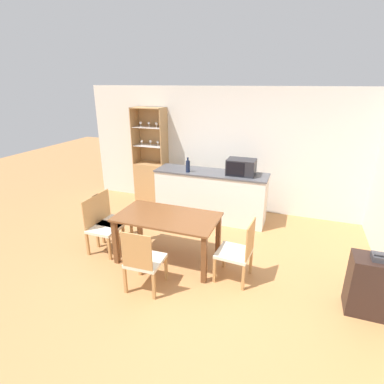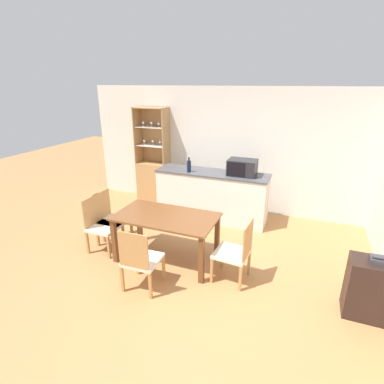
% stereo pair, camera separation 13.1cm
% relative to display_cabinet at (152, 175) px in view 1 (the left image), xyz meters
% --- Properties ---
extents(ground_plane, '(18.00, 18.00, 0.00)m').
position_rel_display_cabinet_xyz_m(ground_plane, '(1.91, -2.42, -0.61)').
color(ground_plane, '#B27A47').
extents(wall_back, '(6.80, 0.06, 2.55)m').
position_rel_display_cabinet_xyz_m(wall_back, '(1.91, 0.21, 0.66)').
color(wall_back, silver).
rests_on(wall_back, ground_plane).
extents(kitchen_counter, '(2.21, 0.60, 0.98)m').
position_rel_display_cabinet_xyz_m(kitchen_counter, '(1.57, -0.50, -0.12)').
color(kitchen_counter, silver).
rests_on(kitchen_counter, ground_plane).
extents(display_cabinet, '(0.72, 0.38, 2.11)m').
position_rel_display_cabinet_xyz_m(display_cabinet, '(0.00, 0.00, 0.00)').
color(display_cabinet, tan).
rests_on(display_cabinet, ground_plane).
extents(dining_table, '(1.52, 0.84, 0.74)m').
position_rel_display_cabinet_xyz_m(dining_table, '(1.40, -2.20, 0.02)').
color(dining_table, brown).
rests_on(dining_table, ground_plane).
extents(dining_chair_head_near, '(0.46, 0.46, 0.91)m').
position_rel_display_cabinet_xyz_m(dining_chair_head_near, '(1.40, -2.96, -0.17)').
color(dining_chair_head_near, beige).
rests_on(dining_chair_head_near, ground_plane).
extents(dining_chair_side_right_near, '(0.48, 0.48, 0.91)m').
position_rel_display_cabinet_xyz_m(dining_chair_side_right_near, '(2.51, -2.33, -0.17)').
color(dining_chair_side_right_near, beige).
rests_on(dining_chair_side_right_near, ground_plane).
extents(dining_chair_side_left_near, '(0.45, 0.45, 0.91)m').
position_rel_display_cabinet_xyz_m(dining_chair_side_left_near, '(0.29, -2.32, -0.17)').
color(dining_chair_side_left_near, beige).
rests_on(dining_chair_side_left_near, ground_plane).
extents(dining_chair_side_left_far, '(0.46, 0.46, 0.91)m').
position_rel_display_cabinet_xyz_m(dining_chair_side_left_far, '(0.29, -2.07, -0.17)').
color(dining_chair_side_left_far, beige).
rests_on(dining_chair_side_left_far, ground_plane).
extents(microwave, '(0.53, 0.37, 0.30)m').
position_rel_display_cabinet_xyz_m(microwave, '(2.15, -0.49, 0.51)').
color(microwave, '#232328').
rests_on(microwave, kitchen_counter).
extents(wine_bottle, '(0.08, 0.08, 0.29)m').
position_rel_display_cabinet_xyz_m(wine_bottle, '(1.15, -0.67, 0.48)').
color(wine_bottle, '#141E38').
rests_on(wine_bottle, kitchen_counter).
extents(side_cabinet, '(0.58, 0.36, 0.73)m').
position_rel_display_cabinet_xyz_m(side_cabinet, '(4.17, -2.42, -0.25)').
color(side_cabinet, black).
rests_on(side_cabinet, ground_plane).
extents(telephone, '(0.20, 0.16, 0.10)m').
position_rel_display_cabinet_xyz_m(telephone, '(4.16, -2.43, 0.16)').
color(telephone, '#38383D').
rests_on(telephone, side_cabinet).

